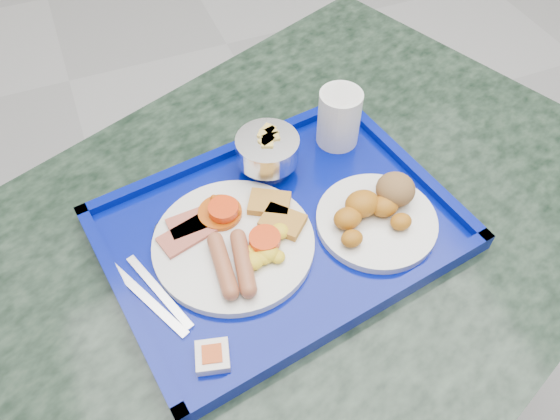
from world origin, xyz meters
The scene contains 10 objects.
floor centered at (0.00, 0.00, 0.00)m, with size 6.00×6.00×0.00m, color #959698.
table centered at (-0.37, -0.19, 0.54)m, with size 1.36×1.15×0.72m.
tray centered at (-0.37, -0.18, 0.73)m, with size 0.55×0.44×0.03m.
main_plate centered at (-0.44, -0.19, 0.75)m, with size 0.23×0.23×0.04m.
bread_plate centered at (-0.23, -0.22, 0.76)m, with size 0.18×0.18×0.06m.
fruit_bowl centered at (-0.34, -0.07, 0.78)m, with size 0.10×0.10×0.07m.
juice_cup centered at (-0.21, -0.05, 0.79)m, with size 0.07×0.07×0.10m.
spoon centered at (-0.54, -0.16, 0.74)m, with size 0.08×0.19×0.01m.
knife centered at (-0.58, -0.22, 0.74)m, with size 0.01×0.17×0.00m, color silver.
jam_packet centered at (-0.52, -0.34, 0.75)m, with size 0.05×0.05×0.02m.
Camera 1 is at (-0.55, -0.63, 1.38)m, focal length 35.00 mm.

